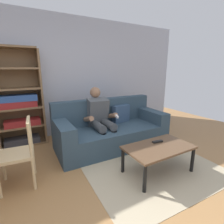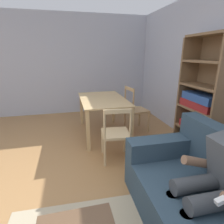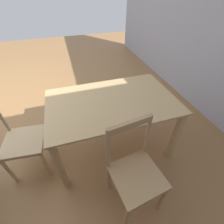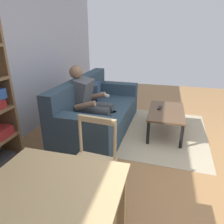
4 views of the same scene
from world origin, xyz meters
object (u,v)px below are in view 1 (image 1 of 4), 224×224
Objects in this scene: coffee_table at (159,150)px; bookshelf at (20,106)px; dining_chair_facing_couch at (18,154)px; person_lounging at (100,118)px; couch at (111,129)px; tv_remote at (157,142)px.

bookshelf is (-1.68, 2.10, 0.45)m from coffee_table.
dining_chair_facing_couch is at bearing -94.23° from bookshelf.
person_lounging is 0.61× the size of bookshelf.
person_lounging is 1.54m from dining_chair_facing_couch.
couch reaches higher than dining_chair_facing_couch.
dining_chair_facing_couch is at bearing -159.26° from person_lounging.
coffee_table is at bearing -51.34° from bookshelf.
tv_remote is (0.23, -1.07, 0.10)m from couch.
person_lounging reaches higher than couch.
tv_remote is at bearing -78.06° from couch.
tv_remote is at bearing 53.49° from coffee_table.
person_lounging is 1.31× the size of dining_chair_facing_couch.
couch is 1.10m from tv_remote.
couch is 2.44× the size of dining_chair_facing_couch.
couch is 1.20m from coffee_table.
couch is 1.72m from dining_chair_facing_couch.
coffee_table is at bearing -83.20° from couch.
tv_remote is 0.19× the size of dining_chair_facing_couch.
person_lounging is 1.21m from tv_remote.
couch reaches higher than coffee_table.
dining_chair_facing_couch reaches higher than tv_remote.
bookshelf is 2.15× the size of dining_chair_facing_couch.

